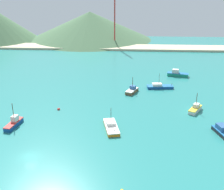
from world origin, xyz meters
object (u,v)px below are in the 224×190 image
Objects in this scene: fishing_boat_3 at (14,123)px; fishing_boat_7 at (223,131)px; fishing_boat_1 at (159,86)px; fishing_boat_6 at (177,74)px; buoy_2 at (59,109)px; fishing_boat_8 at (111,126)px; radio_tower at (115,16)px; fishing_boat_5 at (195,109)px; fishing_boat_0 at (132,90)px.

fishing_boat_3 is 56.96m from fishing_boat_7.
fishing_boat_1 is 1.09× the size of fishing_boat_6.
fishing_boat_3 is at bearing -136.41° from fishing_boat_6.
fishing_boat_3 is 8.36× the size of buoy_2.
fishing_boat_7 is 29.75m from fishing_boat_8.
fishing_boat_1 is 11.23× the size of buoy_2.
fishing_boat_7 is (4.07, -51.28, -0.14)m from fishing_boat_6.
radio_tower is at bearing 116.52° from fishing_boat_6.
fishing_boat_8 reaches higher than fishing_boat_1.
fishing_boat_3 reaches higher than fishing_boat_6.
fishing_boat_5 is 43.11m from buoy_2.
radio_tower is at bearing 83.03° from buoy_2.
fishing_boat_3 is 0.20× the size of radio_tower.
radio_tower is (-5.22, 111.84, 18.59)m from fishing_boat_8.
fishing_boat_3 is 27.23m from fishing_boat_8.
fishing_boat_3 is 15.27m from buoy_2.
fishing_boat_1 is 37.59m from fishing_boat_7.
fishing_boat_1 is 1.35× the size of fishing_boat_7.
fishing_boat_8 is 10.87× the size of buoy_2.
fishing_boat_0 is 11.89m from fishing_boat_1.
fishing_boat_3 reaches higher than fishing_boat_5.
fishing_boat_8 is 0.26× the size of radio_tower.
fishing_boat_1 is at bearing -119.83° from fishing_boat_6.
buoy_2 is (-43.08, -1.63, -0.69)m from fishing_boat_5.
fishing_boat_8 is at bearing 177.47° from fishing_boat_7.
buoy_2 is (9.73, 11.74, -0.79)m from fishing_boat_3.
fishing_boat_0 is 7.79× the size of buoy_2.
fishing_boat_6 is 0.95× the size of fishing_boat_8.
fishing_boat_3 is at bearing -129.64° from buoy_2.
fishing_boat_1 is 55.45m from fishing_boat_3.
fishing_boat_6 is 10.28× the size of buoy_2.
fishing_boat_8 reaches higher than buoy_2.
fishing_boat_1 is (10.57, 5.46, -0.14)m from fishing_boat_0.
fishing_boat_5 is 7.61× the size of buoy_2.
fishing_boat_5 reaches higher than fishing_boat_0.
fishing_boat_6 is 0.25× the size of radio_tower.
buoy_2 is at bearing -146.46° from fishing_boat_1.
radio_tower reaches higher than buoy_2.
fishing_boat_8 is at bearing -87.33° from radio_tower.
fishing_boat_8 is (-25.58, -12.99, -0.18)m from fishing_boat_5.
fishing_boat_3 is at bearing -138.99° from fishing_boat_0.
fishing_boat_6 is at bearing 41.81° from buoy_2.
fishing_boat_3 is at bearing -179.20° from fishing_boat_8.
fishing_boat_5 is (9.17, -20.85, 0.15)m from fishing_boat_1.
fishing_boat_3 reaches higher than fishing_boat_8.
fishing_boat_6 reaches higher than buoy_2.
radio_tower is (-11.07, 83.46, 18.42)m from fishing_boat_0.
fishing_boat_6 is at bearing 62.82° from fishing_boat_8.
fishing_boat_3 reaches higher than fishing_boat_1.
fishing_boat_0 is 0.72× the size of fishing_boat_8.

